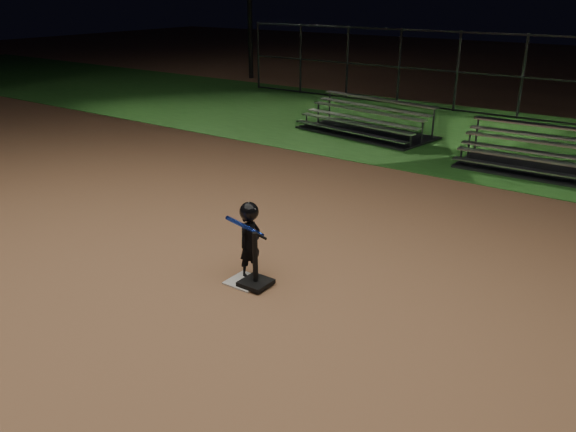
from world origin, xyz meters
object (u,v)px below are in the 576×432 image
Objects in this scene: batting_tee at (256,276)px; child_batter at (250,238)px; bleacher_right at (549,164)px; bleacher_left at (365,127)px; home_plate at (245,281)px.

batting_tee is 0.53m from child_batter.
child_batter reaches higher than bleacher_right.
bleacher_left is at bearing 169.12° from bleacher_right.
child_batter is at bearing -107.29° from bleacher_right.
child_batter is at bearing 141.31° from batting_tee.
bleacher_right is (2.18, 7.53, -0.39)m from child_batter.
child_batter is 7.85m from bleacher_right.
bleacher_right is (4.93, -0.84, 0.00)m from bleacher_left.
home_plate is at bearing -152.46° from child_batter.
bleacher_left reaches higher than home_plate.
bleacher_left is (-2.81, 8.57, 0.17)m from home_plate.
bleacher_left is 1.04× the size of bleacher_right.
batting_tee is 0.70× the size of child_batter.
batting_tee is 7.97m from bleacher_right.
bleacher_right is (2.11, 7.73, 0.17)m from home_plate.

